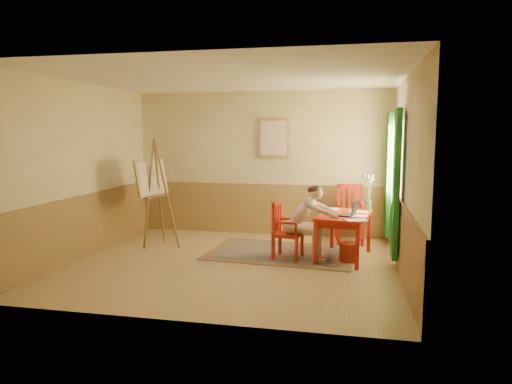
% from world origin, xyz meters
% --- Properties ---
extents(room, '(5.04, 4.54, 2.84)m').
position_xyz_m(room, '(0.00, 0.00, 1.40)').
color(room, tan).
rests_on(room, ground).
extents(wainscot, '(5.00, 4.50, 1.00)m').
position_xyz_m(wainscot, '(0.00, 0.80, 0.50)').
color(wainscot, olive).
rests_on(wainscot, room).
extents(window, '(0.12, 2.01, 2.20)m').
position_xyz_m(window, '(2.42, 1.10, 1.35)').
color(window, white).
rests_on(window, room).
extents(wall_portrait, '(0.60, 0.05, 0.76)m').
position_xyz_m(wall_portrait, '(0.25, 2.20, 1.90)').
color(wall_portrait, tan).
rests_on(wall_portrait, room).
extents(rug, '(2.52, 1.78, 0.02)m').
position_xyz_m(rug, '(0.64, 0.79, 0.01)').
color(rug, '#8C7251').
rests_on(rug, room).
extents(table, '(0.92, 1.31, 0.72)m').
position_xyz_m(table, '(1.66, 0.67, 0.63)').
color(table, red).
rests_on(table, room).
extents(chair_left, '(0.48, 0.46, 0.92)m').
position_xyz_m(chair_left, '(0.74, 0.46, 0.46)').
color(chair_left, red).
rests_on(chair_left, room).
extents(chair_back, '(0.51, 0.53, 1.06)m').
position_xyz_m(chair_back, '(1.74, 1.80, 0.53)').
color(chair_back, red).
rests_on(chair_back, room).
extents(figure, '(0.91, 0.45, 1.20)m').
position_xyz_m(figure, '(1.08, 0.43, 0.66)').
color(figure, beige).
rests_on(figure, room).
extents(laptop, '(0.48, 0.36, 0.25)m').
position_xyz_m(laptop, '(1.69, 0.51, 0.77)').
color(laptop, '#1E2338').
rests_on(laptop, table).
extents(papers, '(0.79, 1.25, 0.00)m').
position_xyz_m(papers, '(1.75, 0.68, 0.72)').
color(papers, white).
rests_on(papers, table).
extents(vase, '(0.21, 0.31, 0.61)m').
position_xyz_m(vase, '(2.04, 1.14, 1.00)').
color(vase, '#3F724C').
rests_on(vase, table).
extents(wastebasket, '(0.36, 0.36, 0.30)m').
position_xyz_m(wastebasket, '(1.73, 0.47, 0.15)').
color(wastebasket, '#B53321').
rests_on(wastebasket, room).
extents(easel, '(0.70, 0.86, 1.92)m').
position_xyz_m(easel, '(-1.68, 0.89, 1.14)').
color(easel, olive).
rests_on(easel, room).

